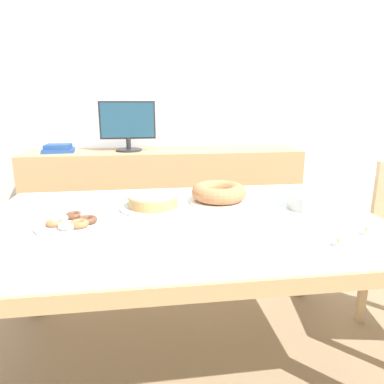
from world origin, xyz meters
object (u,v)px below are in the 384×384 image
(plate_stack, at_px, (310,201))
(tealight_near_front, at_px, (130,197))
(tealight_right_edge, at_px, (366,232))
(computer_monitor, at_px, (128,126))
(pastry_platter, at_px, (73,222))
(cake_chocolate_round, at_px, (153,203))
(book_stack, at_px, (58,149))
(tealight_left_edge, at_px, (338,243))
(cake_golden_bundt, at_px, (219,193))

(plate_stack, height_order, tealight_near_front, plate_stack)
(tealight_near_front, height_order, tealight_right_edge, same)
(computer_monitor, height_order, pastry_platter, computer_monitor)
(cake_chocolate_round, xyz_separation_m, tealight_near_front, (-0.12, 0.18, -0.02))
(plate_stack, distance_m, tealight_right_edge, 0.36)
(book_stack, distance_m, tealight_near_front, 1.10)
(pastry_platter, height_order, tealight_left_edge, pastry_platter)
(computer_monitor, bearing_deg, tealight_right_edge, -58.51)
(book_stack, height_order, plate_stack, book_stack)
(cake_chocolate_round, xyz_separation_m, tealight_right_edge, (0.80, -0.45, -0.02))
(cake_golden_bundt, bearing_deg, book_stack, 134.13)
(cake_chocolate_round, bearing_deg, plate_stack, -7.69)
(cake_chocolate_round, xyz_separation_m, pastry_platter, (-0.33, -0.20, -0.01))
(book_stack, height_order, tealight_right_edge, book_stack)
(pastry_platter, relative_size, tealight_right_edge, 7.52)
(computer_monitor, relative_size, tealight_near_front, 10.60)
(cake_chocolate_round, distance_m, tealight_near_front, 0.22)
(cake_golden_bundt, bearing_deg, cake_chocolate_round, -168.34)
(tealight_left_edge, distance_m, tealight_near_front, 1.05)
(tealight_near_front, bearing_deg, plate_stack, -18.23)
(pastry_platter, bearing_deg, book_stack, 104.83)
(computer_monitor, bearing_deg, tealight_left_edge, -64.36)
(pastry_platter, height_order, tealight_right_edge, pastry_platter)
(book_stack, xyz_separation_m, tealight_left_edge, (1.32, -1.66, -0.15))
(computer_monitor, xyz_separation_m, cake_golden_bundt, (0.49, -1.05, -0.27))
(plate_stack, xyz_separation_m, tealight_right_edge, (0.06, -0.35, -0.02))
(computer_monitor, distance_m, plate_stack, 1.54)
(tealight_right_edge, bearing_deg, pastry_platter, 167.55)
(computer_monitor, distance_m, book_stack, 0.55)
(tealight_left_edge, distance_m, tealight_right_edge, 0.19)
(book_stack, bearing_deg, plate_stack, -40.48)
(tealight_left_edge, bearing_deg, cake_chocolate_round, 139.91)
(cake_golden_bundt, distance_m, pastry_platter, 0.72)
(cake_golden_bundt, xyz_separation_m, plate_stack, (0.41, -0.17, -0.01))
(pastry_platter, relative_size, plate_stack, 1.43)
(cake_chocolate_round, relative_size, cake_golden_bundt, 1.03)
(book_stack, bearing_deg, tealight_right_edge, -46.54)
(plate_stack, relative_size, tealight_left_edge, 5.25)
(tealight_near_front, distance_m, tealight_right_edge, 1.12)
(cake_chocolate_round, relative_size, tealight_near_front, 7.97)
(tealight_right_edge, bearing_deg, tealight_near_front, 145.49)
(tealight_near_front, bearing_deg, tealight_left_edge, -43.61)
(cake_golden_bundt, relative_size, tealight_right_edge, 7.73)
(pastry_platter, bearing_deg, tealight_left_edge, -19.15)
(computer_monitor, height_order, book_stack, computer_monitor)
(book_stack, xyz_separation_m, tealight_right_edge, (1.49, -1.57, -0.15))
(cake_golden_bundt, bearing_deg, tealight_left_edge, -63.48)
(computer_monitor, bearing_deg, tealight_near_front, -87.69)
(tealight_left_edge, relative_size, tealight_right_edge, 1.00)
(tealight_left_edge, relative_size, tealight_near_front, 1.00)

